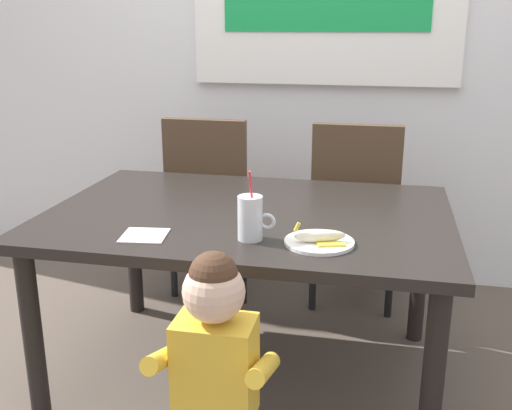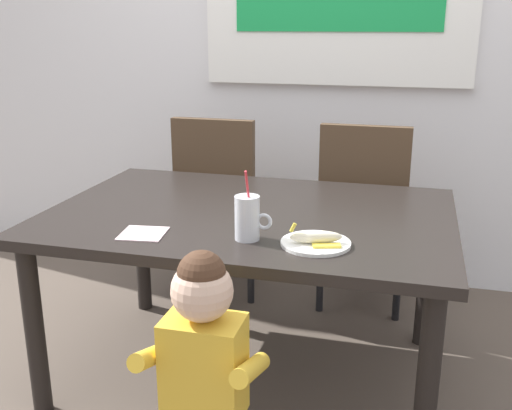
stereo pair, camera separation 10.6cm
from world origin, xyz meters
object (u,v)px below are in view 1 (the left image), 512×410
toddler_standing (215,358)px  peeled_banana (320,236)px  milk_cup (251,220)px  snack_plate (319,242)px  paper_napkin (144,235)px  dining_chair_right (355,204)px  dining_chair_left (212,196)px  dining_table (248,231)px

toddler_standing → peeled_banana: size_ratio=4.78×
milk_cup → snack_plate: bearing=1.1°
toddler_standing → paper_napkin: size_ratio=5.59×
dining_chair_right → peeled_banana: size_ratio=5.47×
peeled_banana → toddler_standing: bearing=-118.3°
dining_chair_right → peeled_banana: bearing=86.5°
snack_plate → milk_cup: bearing=-178.9°
dining_chair_left → toddler_standing: (0.44, -1.50, -0.02)m
milk_cup → peeled_banana: 0.24m
dining_chair_right → milk_cup: bearing=74.2°
dining_chair_left → paper_napkin: dining_chair_left is taller
dining_chair_left → snack_plate: dining_chair_left is taller
milk_cup → peeled_banana: bearing=-2.0°
dining_chair_left → milk_cup: size_ratio=3.88×
toddler_standing → dining_chair_right: bearing=78.7°
dining_chair_left → paper_napkin: 1.11m
dining_table → toddler_standing: toddler_standing is taller
peeled_banana → paper_napkin: peeled_banana is taller
peeled_banana → dining_table: bearing=135.0°
dining_chair_left → milk_cup: same height
dining_chair_right → paper_napkin: (-0.66, -1.10, 0.17)m
dining_chair_left → peeled_banana: (0.68, -1.06, 0.20)m
dining_chair_left → peeled_banana: size_ratio=5.47×
dining_chair_right → toddler_standing: bearing=78.7°
milk_cup → peeled_banana: (0.23, -0.01, -0.04)m
milk_cup → dining_table: bearing=104.3°
toddler_standing → paper_napkin: (-0.36, 0.40, 0.19)m
toddler_standing → snack_plate: bearing=62.9°
dining_table → snack_plate: bearing=-44.2°
dining_chair_left → toddler_standing: size_ratio=1.15×
snack_plate → paper_napkin: bearing=-175.3°
dining_table → milk_cup: 0.35m
dining_chair_left → snack_plate: size_ratio=4.17×
toddler_standing → snack_plate: 0.54m
dining_table → paper_napkin: size_ratio=10.25×
dining_table → dining_chair_left: (-0.37, 0.75, -0.09)m
dining_chair_left → dining_table: bearing=116.0°
peeled_banana → dining_chair_left: bearing=122.5°
dining_chair_left → snack_plate: bearing=122.7°
toddler_standing → milk_cup: 0.51m
dining_chair_left → milk_cup: 1.17m
dining_table → toddler_standing: bearing=-84.2°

